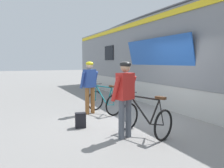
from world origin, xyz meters
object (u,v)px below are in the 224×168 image
Objects in this scene: cyclist_far_in_red at (125,93)px; bicycle_far_black at (145,119)px; backpack_on_platform at (81,120)px; bicycle_near_teal at (104,101)px; cyclist_near_in_blue at (90,83)px; train_car at (185,57)px.

bicycle_far_black is at bearing -6.35° from cyclist_far_in_red.
bicycle_far_black is 1.74m from backpack_on_platform.
bicycle_far_black is (-0.01, -2.46, 0.00)m from bicycle_near_teal.
cyclist_far_in_red reaches higher than bicycle_near_teal.
cyclist_far_in_red is at bearing -90.93° from cyclist_near_in_blue.
bicycle_far_black is at bearing -79.56° from cyclist_near_in_blue.
train_car is 10.67× the size of cyclist_near_in_blue.
bicycle_near_teal is (-3.72, -0.12, -1.56)m from train_car.
bicycle_far_black is 3.10× the size of backpack_on_platform.
cyclist_near_in_blue reaches higher than bicycle_near_teal.
bicycle_near_teal is at bearing -178.10° from train_car.
cyclist_near_in_blue is 1.76m from backpack_on_platform.
bicycle_near_teal and bicycle_far_black have the same top height.
cyclist_far_in_red reaches higher than bicycle_far_black.
cyclist_far_in_red is 0.83m from bicycle_far_black.
cyclist_far_in_red is at bearing 173.65° from bicycle_far_black.
train_car is 15.16× the size of bicycle_far_black.
bicycle_near_teal is at bearing -13.82° from cyclist_near_in_blue.
cyclist_far_in_red is at bearing -102.25° from bicycle_near_teal.
train_car is 10.67× the size of cyclist_far_in_red.
cyclist_near_in_blue is at bearing 89.07° from cyclist_far_in_red.
cyclist_far_in_red is 4.40× the size of backpack_on_platform.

